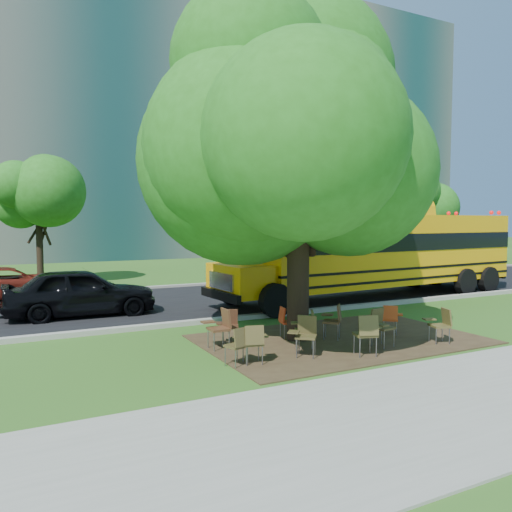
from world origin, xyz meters
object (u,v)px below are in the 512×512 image
chair_5 (381,324)px  chair_11 (334,318)px  chair_6 (441,322)px  bg_car_red (10,283)px  chair_4 (367,331)px  chair_10 (287,319)px  black_car (81,292)px  chair_0 (239,342)px  main_tree (299,132)px  chair_9 (229,323)px  chair_8 (220,324)px  chair_7 (391,317)px  chair_3 (305,332)px  school_bus (384,250)px  chair_1 (254,340)px

chair_5 → chair_11: (-0.54, 1.14, -0.01)m
chair_6 → bg_car_red: bearing=55.2°
chair_4 → chair_10: chair_4 is taller
black_car → bg_car_red: black_car is taller
chair_0 → chair_11: (3.19, 1.04, 0.04)m
main_tree → chair_11: (0.86, -0.37, -4.68)m
chair_11 → chair_9: bearing=113.4°
chair_8 → chair_9: bearing=-43.7°
chair_9 → chair_10: chair_9 is taller
main_tree → chair_7: (2.51, -0.66, -4.74)m
chair_6 → chair_5: bearing=93.9°
chair_0 → chair_7: 4.89m
black_car → chair_3: bearing=-151.0°
school_bus → chair_11: school_bus is taller
chair_4 → chair_5: (0.86, 0.55, -0.02)m
chair_6 → chair_8: (-5.09, 2.00, 0.05)m
main_tree → chair_1: (-1.99, -1.47, -4.71)m
chair_3 → black_car: black_car is taller
chair_6 → chair_8: bearing=87.4°
main_tree → chair_10: main_tree is taller
chair_1 → chair_6: 4.98m
chair_6 → chair_7: (-0.46, 1.27, -0.04)m
chair_0 → chair_6: size_ratio=0.95×
school_bus → chair_0: school_bus is taller
chair_4 → chair_10: bearing=125.4°
chair_5 → chair_3: bearing=-12.1°
chair_11 → black_car: 8.21m
school_bus → chair_8: school_bus is taller
chair_8 → chair_6: bearing=-111.5°
chair_3 → main_tree: bearing=-75.9°
chair_0 → bg_car_red: bearing=92.8°
chair_6 → chair_9: size_ratio=1.06×
chair_10 → bg_car_red: bearing=-138.1°
chair_4 → chair_6: size_ratio=1.09×
chair_1 → bg_car_red: size_ratio=0.19×
chair_11 → bg_car_red: bearing=75.7°
chair_7 → chair_11: chair_11 is taller
chair_1 → chair_8: 1.54m
chair_8 → bg_car_red: 11.62m
chair_3 → chair_6: (3.66, -0.50, -0.02)m
chair_5 → chair_7: 1.40m
chair_1 → chair_3: (1.29, 0.04, 0.03)m
chair_3 → chair_6: bearing=-147.7°
main_tree → chair_10: (-0.16, 0.28, -4.74)m
chair_0 → chair_7: size_ratio=1.03×
chair_4 → bg_car_red: size_ratio=0.21×
chair_3 → chair_10: size_ratio=1.13×
main_tree → bg_car_red: (-6.43, 10.85, -4.62)m
bg_car_red → chair_5: bearing=-153.2°
chair_8 → chair_10: chair_8 is taller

